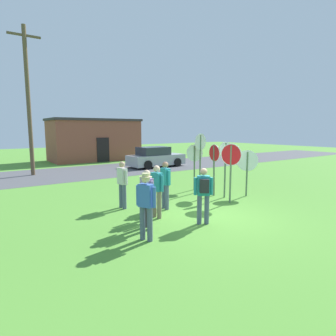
# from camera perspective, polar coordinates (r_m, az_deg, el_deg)

# --- Properties ---
(ground_plane) EXTENTS (80.00, 80.00, 0.00)m
(ground_plane) POSITION_cam_1_polar(r_m,az_deg,el_deg) (9.30, 9.07, -9.89)
(ground_plane) COLOR #518E33
(street_asphalt) EXTENTS (60.00, 6.40, 0.01)m
(street_asphalt) POSITION_cam_1_polar(r_m,az_deg,el_deg) (19.55, -16.02, -0.75)
(street_asphalt) COLOR #4C4C51
(street_asphalt) RESTS_ON ground
(building_background) EXTENTS (7.82, 4.17, 3.74)m
(building_background) POSITION_cam_1_polar(r_m,az_deg,el_deg) (26.85, -14.63, 5.58)
(building_background) COLOR brown
(building_background) RESTS_ON ground
(utility_pole) EXTENTS (1.80, 0.24, 8.83)m
(utility_pole) POSITION_cam_1_polar(r_m,az_deg,el_deg) (19.30, -26.35, 12.34)
(utility_pole) COLOR brown
(utility_pole) RESTS_ON ground
(parked_car_on_street) EXTENTS (4.37, 2.15, 1.51)m
(parked_car_on_street) POSITION_cam_1_polar(r_m,az_deg,el_deg) (21.32, -2.55, 2.10)
(parked_car_on_street) COLOR #A5A8AD
(parked_car_on_street) RESTS_ON ground
(stop_sign_rear_right) EXTENTS (0.55, 0.70, 1.95)m
(stop_sign_rear_right) POSITION_cam_1_polar(r_m,az_deg,el_deg) (12.31, 15.68, 0.59)
(stop_sign_rear_right) COLOR #51664C
(stop_sign_rear_right) RESTS_ON ground
(stop_sign_tallest) EXTENTS (0.14, 0.73, 2.19)m
(stop_sign_tallest) POSITION_cam_1_polar(r_m,az_deg,el_deg) (12.05, 9.28, 1.42)
(stop_sign_tallest) COLOR #51664C
(stop_sign_tallest) RESTS_ON ground
(stop_sign_leaning_right) EXTENTS (0.62, 0.12, 2.31)m
(stop_sign_leaning_right) POSITION_cam_1_polar(r_m,az_deg,el_deg) (11.81, 11.47, 1.44)
(stop_sign_leaning_right) COLOR #51664C
(stop_sign_leaning_right) RESTS_ON ground
(stop_sign_nearest) EXTENTS (0.46, 0.66, 2.12)m
(stop_sign_nearest) POSITION_cam_1_polar(r_m,az_deg,el_deg) (13.14, 5.36, 1.82)
(stop_sign_nearest) COLOR #51664C
(stop_sign_nearest) RESTS_ON ground
(stop_sign_low_front) EXTENTS (0.29, 0.79, 2.28)m
(stop_sign_low_front) POSITION_cam_1_polar(r_m,az_deg,el_deg) (10.93, 12.56, 1.12)
(stop_sign_low_front) COLOR #51664C
(stop_sign_low_front) RESTS_ON ground
(stop_sign_center_cluster) EXTENTS (0.74, 0.11, 2.63)m
(stop_sign_center_cluster) POSITION_cam_1_polar(r_m,az_deg,el_deg) (12.67, 6.52, 3.14)
(stop_sign_center_cluster) COLOR #51664C
(stop_sign_center_cluster) RESTS_ON ground
(person_with_sunhat) EXTENTS (0.25, 0.57, 1.69)m
(person_with_sunhat) POSITION_cam_1_polar(r_m,az_deg,el_deg) (9.97, -0.54, -2.95)
(person_with_sunhat) COLOR #4C5670
(person_with_sunhat) RESTS_ON ground
(person_in_teal) EXTENTS (0.26, 0.57, 1.69)m
(person_in_teal) POSITION_cam_1_polar(r_m,az_deg,el_deg) (10.18, -9.19, -2.83)
(person_in_teal) COLOR #4C5670
(person_in_teal) RESTS_ON ground
(person_near_signs) EXTENTS (0.49, 0.46, 1.69)m
(person_near_signs) POSITION_cam_1_polar(r_m,az_deg,el_deg) (8.42, 7.16, -4.82)
(person_near_signs) COLOR #4C5670
(person_near_signs) RESTS_ON ground
(person_in_blue) EXTENTS (0.36, 0.52, 1.74)m
(person_in_blue) POSITION_cam_1_polar(r_m,az_deg,el_deg) (7.17, -4.48, -6.99)
(person_in_blue) COLOR #4C5670
(person_in_blue) RESTS_ON ground
(person_in_dark_shirt) EXTENTS (0.26, 0.57, 1.69)m
(person_in_dark_shirt) POSITION_cam_1_polar(r_m,az_deg,el_deg) (8.02, -4.29, -5.63)
(person_in_dark_shirt) COLOR #2D2D33
(person_in_dark_shirt) RESTS_ON ground
(person_on_left) EXTENTS (0.29, 0.56, 1.69)m
(person_on_left) POSITION_cam_1_polar(r_m,az_deg,el_deg) (8.98, -2.29, -4.16)
(person_on_left) COLOR #7A6B56
(person_on_left) RESTS_ON ground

